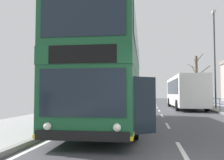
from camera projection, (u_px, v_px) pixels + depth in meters
double_decker_bus_main at (111, 75)px, 11.47m from camera, size 3.43×11.38×4.50m
background_bus_far_lane at (185, 91)px, 23.68m from camera, size 2.73×11.02×3.07m
pedestrian_railing_far_kerb at (220, 102)px, 18.05m from camera, size 0.05×27.08×0.98m
street_lamp_far_side at (215, 52)px, 21.75m from camera, size 0.28×0.60×8.93m
bare_tree_far_00 at (197, 78)px, 34.61m from camera, size 2.75×2.49×7.15m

